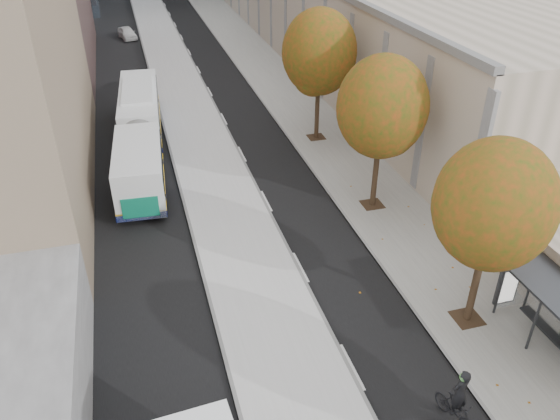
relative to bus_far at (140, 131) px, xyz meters
name	(u,v)px	position (x,y,z in m)	size (l,w,h in m)	color
bus_platform	(195,127)	(3.72, 3.26, -1.46)	(4.25, 150.00, 0.15)	beige
sidewalk	(305,115)	(11.72, 3.26, -1.49)	(4.75, 150.00, 0.08)	gray
tree_c	(494,205)	(11.20, -18.74, 3.72)	(4.20, 4.20, 7.28)	black
tree_d	(382,107)	(11.20, -9.74, 3.94)	(4.40, 4.40, 7.60)	black
tree_e	(319,52)	(11.20, -0.74, 4.15)	(4.60, 4.60, 7.92)	black
bus_far	(140,131)	(0.00, 0.00, 0.00)	(3.55, 16.94, 2.80)	white
cyclist	(457,404)	(8.17, -22.74, -0.69)	(0.86, 1.84, 2.27)	black
distant_car	(127,33)	(0.37, 29.16, -0.92)	(1.44, 3.57, 1.22)	silver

